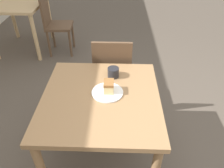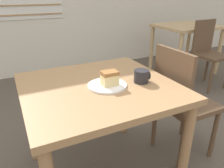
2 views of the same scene
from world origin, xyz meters
TOP-DOWN VIEW (x-y plane):
  - dining_table_near at (0.08, 0.59)m, footprint 0.92×0.88m
  - dining_table_far at (2.21, 2.04)m, footprint 0.92×0.77m
  - chair_near_window at (0.73, 0.52)m, footprint 0.39×0.39m
  - chair_far_corner at (2.08, 1.47)m, footprint 0.41×0.41m
  - plate at (0.12, 0.54)m, footprint 0.24×0.24m
  - cake_slice at (0.13, 0.53)m, footprint 0.10×0.07m
  - coffee_mug at (0.34, 0.50)m, footprint 0.10×0.09m

SIDE VIEW (x-z plane):
  - chair_near_window at x=0.73m, z-range 0.05..0.95m
  - chair_far_corner at x=2.08m, z-range 0.05..0.95m
  - dining_table_near at x=0.08m, z-range 0.26..0.99m
  - dining_table_far at x=2.21m, z-range 0.26..1.03m
  - plate at x=0.12m, z-range 0.73..0.74m
  - coffee_mug at x=0.34m, z-range 0.73..0.81m
  - cake_slice at x=0.13m, z-range 0.74..0.83m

